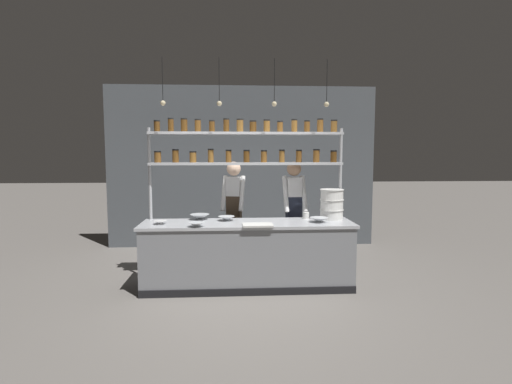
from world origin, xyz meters
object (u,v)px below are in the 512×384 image
at_px(container_stack, 332,204).
at_px(cutting_board, 258,225).
at_px(prep_bowl_center_front, 319,220).
at_px(serving_cup_front, 306,215).
at_px(prep_bowl_near_left, 196,225).
at_px(prep_bowl_far_left, 160,222).
at_px(chef_left, 234,208).
at_px(chef_center, 294,209).
at_px(prep_bowl_near_right, 226,219).
at_px(spice_shelf_unit, 247,150).
at_px(prep_bowl_center_back, 200,217).

bearing_deg(container_stack, cutting_board, -157.47).
distance_m(prep_bowl_center_front, serving_cup_front, 0.35).
bearing_deg(prep_bowl_near_left, prep_bowl_far_left, 156.06).
distance_m(chef_left, container_stack, 1.55).
distance_m(container_stack, cutting_board, 1.21).
distance_m(chef_center, container_stack, 0.67).
bearing_deg(prep_bowl_near_left, serving_cup_front, 20.03).
height_order(chef_center, container_stack, chef_center).
relative_size(prep_bowl_center_front, prep_bowl_near_right, 1.06).
relative_size(prep_bowl_center_front, serving_cup_front, 2.64).
bearing_deg(spice_shelf_unit, prep_bowl_near_left, -137.20).
distance_m(chef_center, prep_bowl_near_right, 1.15).
relative_size(prep_bowl_center_front, prep_bowl_far_left, 1.42).
height_order(spice_shelf_unit, prep_bowl_center_front, spice_shelf_unit).
distance_m(spice_shelf_unit, container_stack, 1.46).
height_order(chef_center, serving_cup_front, chef_center).
xyz_separation_m(chef_left, cutting_board, (0.31, -1.09, -0.08)).
relative_size(chef_left, container_stack, 3.98).
bearing_deg(prep_bowl_near_right, prep_bowl_center_back, 162.21).
xyz_separation_m(prep_bowl_center_back, prep_bowl_near_right, (0.39, -0.12, -0.01)).
bearing_deg(prep_bowl_center_front, serving_cup_front, 109.78).
bearing_deg(container_stack, prep_bowl_center_front, -134.85).
xyz_separation_m(prep_bowl_center_front, prep_bowl_center_back, (-1.67, 0.34, 0.00)).
bearing_deg(chef_left, cutting_board, -60.06).
xyz_separation_m(chef_left, container_stack, (1.41, -0.63, 0.13)).
height_order(prep_bowl_center_back, prep_bowl_far_left, prep_bowl_center_back).
xyz_separation_m(prep_bowl_near_left, prep_bowl_center_front, (1.67, 0.24, 0.00)).
distance_m(chef_left, prep_bowl_near_right, 0.67).
height_order(spice_shelf_unit, chef_center, spice_shelf_unit).
relative_size(spice_shelf_unit, prep_bowl_center_back, 10.04).
bearing_deg(container_stack, chef_center, 137.13).
xyz_separation_m(container_stack, prep_bowl_far_left, (-2.42, -0.25, -0.20)).
height_order(prep_bowl_near_right, prep_bowl_far_left, prep_bowl_near_right).
bearing_deg(cutting_board, prep_bowl_far_left, 171.03).
bearing_deg(chef_left, prep_bowl_near_right, -85.37).
xyz_separation_m(prep_bowl_near_left, prep_bowl_far_left, (-0.51, 0.23, -0.01)).
relative_size(prep_bowl_center_back, prep_bowl_near_right, 1.20).
distance_m(container_stack, prep_bowl_center_back, 1.92).
distance_m(prep_bowl_near_left, serving_cup_front, 1.65).
height_order(chef_left, cutting_board, chef_left).
xyz_separation_m(chef_center, prep_bowl_near_left, (-1.43, -0.93, -0.07)).
bearing_deg(prep_bowl_center_front, prep_bowl_near_right, 170.63).
distance_m(container_stack, prep_bowl_far_left, 2.44).
height_order(chef_left, prep_bowl_far_left, chef_left).
height_order(prep_bowl_near_left, prep_bowl_center_front, prep_bowl_center_front).
height_order(chef_center, prep_bowl_near_right, chef_center).
bearing_deg(chef_center, prep_bowl_near_left, -153.28).
distance_m(chef_left, chef_center, 0.95).
relative_size(chef_left, cutting_board, 4.36).
distance_m(chef_left, prep_bowl_near_left, 1.21).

